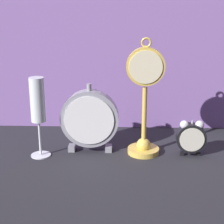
{
  "coord_description": "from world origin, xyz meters",
  "views": [
    {
      "loc": [
        0.04,
        -0.97,
        0.47
      ],
      "look_at": [
        0.0,
        0.08,
        0.13
      ],
      "focal_mm": 60.0,
      "sensor_mm": 36.0,
      "label": 1
    }
  ],
  "objects_px": {
    "pocket_watch_on_stand": "(145,107)",
    "champagne_flute": "(38,106)",
    "mantel_clock_silver": "(90,119)",
    "alarm_clock_twin_bell": "(191,136)"
  },
  "relations": [
    {
      "from": "pocket_watch_on_stand",
      "to": "champagne_flute",
      "type": "xyz_separation_m",
      "value": [
        -0.31,
        -0.03,
        0.01
      ]
    },
    {
      "from": "champagne_flute",
      "to": "pocket_watch_on_stand",
      "type": "bearing_deg",
      "value": 5.42
    },
    {
      "from": "alarm_clock_twin_bell",
      "to": "mantel_clock_silver",
      "type": "xyz_separation_m",
      "value": [
        -0.3,
        0.02,
        0.04
      ]
    },
    {
      "from": "alarm_clock_twin_bell",
      "to": "mantel_clock_silver",
      "type": "relative_size",
      "value": 0.52
    },
    {
      "from": "mantel_clock_silver",
      "to": "champagne_flute",
      "type": "relative_size",
      "value": 0.89
    },
    {
      "from": "alarm_clock_twin_bell",
      "to": "champagne_flute",
      "type": "bearing_deg",
      "value": -177.9
    },
    {
      "from": "champagne_flute",
      "to": "mantel_clock_silver",
      "type": "bearing_deg",
      "value": 15.12
    },
    {
      "from": "pocket_watch_on_stand",
      "to": "mantel_clock_silver",
      "type": "height_order",
      "value": "pocket_watch_on_stand"
    },
    {
      "from": "pocket_watch_on_stand",
      "to": "alarm_clock_twin_bell",
      "type": "relative_size",
      "value": 3.16
    },
    {
      "from": "alarm_clock_twin_bell",
      "to": "champagne_flute",
      "type": "relative_size",
      "value": 0.46
    }
  ]
}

